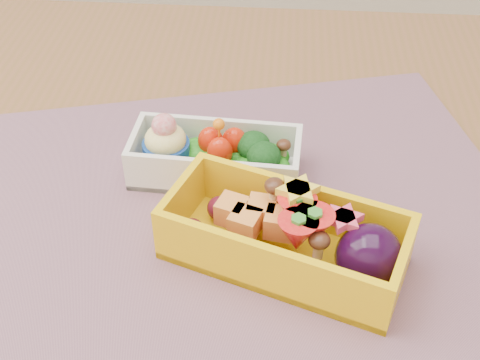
# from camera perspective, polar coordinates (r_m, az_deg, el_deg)

# --- Properties ---
(table) EXTENTS (1.20, 0.80, 0.75)m
(table) POSITION_cam_1_polar(r_m,az_deg,el_deg) (0.67, -1.97, -7.63)
(table) COLOR brown
(table) RESTS_ON ground
(placemat) EXTENTS (0.61, 0.52, 0.00)m
(placemat) POSITION_cam_1_polar(r_m,az_deg,el_deg) (0.57, -0.79, -3.22)
(placemat) COLOR #835A65
(placemat) RESTS_ON table
(bento_white) EXTENTS (0.16, 0.08, 0.07)m
(bento_white) POSITION_cam_1_polar(r_m,az_deg,el_deg) (0.60, -2.30, 2.15)
(bento_white) COLOR silver
(bento_white) RESTS_ON placemat
(bento_yellow) EXTENTS (0.21, 0.15, 0.07)m
(bento_yellow) POSITION_cam_1_polar(r_m,az_deg,el_deg) (0.51, 4.52, -5.09)
(bento_yellow) COLOR yellow
(bento_yellow) RESTS_ON placemat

